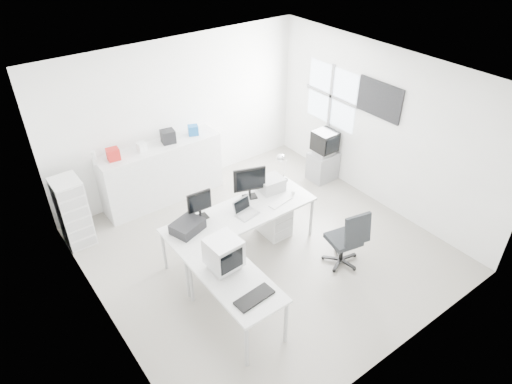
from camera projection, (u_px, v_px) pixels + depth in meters
floor at (263, 249)px, 7.31m from camera, size 5.00×5.00×0.01m
ceiling at (265, 81)px, 5.73m from camera, size 5.00×5.00×0.01m
back_wall at (180, 116)px, 8.18m from camera, size 5.00×0.02×2.80m
left_wall at (94, 243)px, 5.29m from camera, size 0.02×5.00×2.80m
right_wall at (381, 129)px, 7.75m from camera, size 0.02×5.00×2.80m
window at (331, 96)px, 8.43m from camera, size 0.02×1.20×1.10m
wall_picture at (380, 100)px, 7.52m from camera, size 0.04×0.90×0.60m
main_desk at (241, 232)px, 7.07m from camera, size 2.40×0.80×0.75m
side_desk at (236, 300)px, 5.92m from camera, size 0.70×1.40×0.75m
drawer_pedestal at (274, 218)px, 7.49m from camera, size 0.40×0.50×0.60m
inkjet_printer at (187, 226)px, 6.47m from camera, size 0.52×0.46×0.15m
lcd_monitor_small at (200, 205)px, 6.63m from camera, size 0.38×0.24×0.47m
lcd_monitor_large at (250, 183)px, 7.05m from camera, size 0.55×0.36×0.53m
laptop at (247, 209)px, 6.76m from camera, size 0.37×0.38×0.22m
white_keyboard at (280, 202)px, 7.08m from camera, size 0.44×0.21×0.02m
white_mouse at (293, 193)px, 7.25m from camera, size 0.07×0.07×0.07m
laser_printer at (271, 184)px, 7.32m from camera, size 0.41×0.36×0.22m
desk_lamp at (285, 167)px, 7.46m from camera, size 0.21×0.21×0.52m
crt_monitor at (224, 253)px, 5.74m from camera, size 0.46×0.46×0.50m
black_keyboard at (254, 297)px, 5.44m from camera, size 0.52×0.24×0.03m
office_chair at (344, 237)px, 6.79m from camera, size 0.67×0.67×0.99m
tv_cabinet at (323, 166)px, 8.91m from camera, size 0.51×0.42×0.56m
crt_tv at (325, 143)px, 8.63m from camera, size 0.50×0.48×0.45m
sideboard at (162, 173)px, 8.19m from camera, size 2.20×0.55×1.10m
clutter_box_a at (113, 154)px, 7.43m from camera, size 0.22×0.20×0.20m
clutter_box_b at (142, 147)px, 7.70m from camera, size 0.16×0.15×0.15m
clutter_box_c at (168, 136)px, 7.92m from camera, size 0.26×0.24×0.23m
clutter_box_d at (193, 130)px, 8.18m from camera, size 0.22×0.21×0.18m
clutter_bottle at (94, 158)px, 7.31m from camera, size 0.07×0.07×0.22m
filing_cabinet at (73, 212)px, 7.15m from camera, size 0.41×0.49×1.17m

